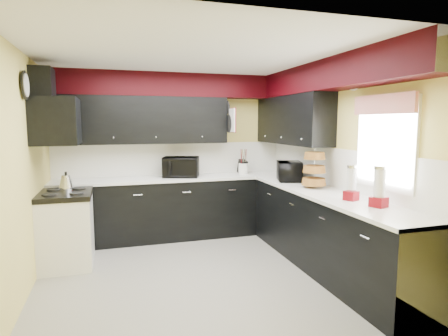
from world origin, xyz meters
name	(u,v)px	position (x,y,z in m)	size (l,w,h in m)	color
ground	(199,274)	(0.00, 0.00, 0.00)	(3.60, 3.60, 0.00)	gray
wall_back	(173,155)	(0.00, 1.80, 1.25)	(3.60, 0.06, 2.50)	#E0C666
wall_right	(336,163)	(1.80, 0.00, 1.25)	(0.06, 3.60, 2.50)	#E0C666
wall_left	(22,174)	(-1.80, 0.00, 1.25)	(0.06, 3.60, 2.50)	#E0C666
ceiling	(197,55)	(0.00, 0.00, 2.50)	(3.60, 3.60, 0.06)	white
cab_back	(177,208)	(0.00, 1.50, 0.45)	(3.60, 0.60, 0.90)	black
cab_right	(326,233)	(1.50, -0.30, 0.45)	(0.60, 3.00, 0.90)	black
counter_back	(176,178)	(0.00, 1.50, 0.92)	(3.62, 0.64, 0.04)	white
counter_right	(327,194)	(1.50, -0.30, 0.92)	(0.64, 3.02, 0.04)	white
splash_back	(173,159)	(0.00, 1.79, 1.19)	(3.60, 0.02, 0.50)	white
splash_right	(335,168)	(1.79, 0.00, 1.19)	(0.02, 3.60, 0.50)	white
upper_back	(141,120)	(-0.50, 1.62, 1.80)	(2.60, 0.35, 0.70)	black
upper_right	(292,120)	(1.62, 0.90, 1.80)	(0.35, 1.80, 0.70)	black
soffit_back	(174,85)	(0.00, 1.62, 2.33)	(3.60, 0.36, 0.35)	black
soffit_right	(335,75)	(1.62, -0.18, 2.33)	(0.36, 3.24, 0.35)	black
stove	(67,231)	(-1.50, 0.75, 0.43)	(0.60, 0.75, 0.86)	white
cooktop	(65,195)	(-1.50, 0.75, 0.89)	(0.62, 0.77, 0.06)	black
hood	(56,121)	(-1.55, 0.75, 1.78)	(0.50, 0.78, 0.55)	black
hood_duct	(42,85)	(-1.68, 0.75, 2.20)	(0.24, 0.40, 0.40)	black
window	(386,143)	(1.79, -0.90, 1.55)	(0.03, 0.86, 0.96)	white
valance	(383,104)	(1.73, -0.90, 1.95)	(0.04, 0.88, 0.20)	red
pan_top	(227,107)	(0.82, 1.55, 2.00)	(0.03, 0.22, 0.40)	black
pan_mid	(229,124)	(0.82, 1.42, 1.75)	(0.03, 0.28, 0.46)	black
pan_low	(224,125)	(0.82, 1.68, 1.72)	(0.03, 0.24, 0.42)	black
cut_board	(232,120)	(0.83, 1.30, 1.80)	(0.03, 0.26, 0.35)	white
baskets	(314,169)	(1.52, 0.05, 1.18)	(0.27, 0.27, 0.50)	brown
clock	(25,85)	(-1.77, 0.25, 2.15)	(0.03, 0.30, 0.30)	black
deco_plate	(354,80)	(1.77, -0.35, 2.25)	(0.03, 0.24, 0.24)	white
toaster_oven	(181,167)	(0.07, 1.49, 1.09)	(0.52, 0.44, 0.30)	black
microwave	(290,171)	(1.49, 0.67, 1.07)	(0.49, 0.33, 0.27)	black
utensil_crock	(243,169)	(1.10, 1.53, 1.03)	(0.16, 0.16, 0.17)	white
knife_block	(242,167)	(1.10, 1.58, 1.05)	(0.10, 0.14, 0.22)	black
kettle	(66,182)	(-1.51, 1.05, 1.00)	(0.19, 0.19, 0.17)	silver
dispenser_a	(352,185)	(1.50, -0.76, 1.11)	(0.12, 0.12, 0.34)	#6D0600
dispenser_b	(379,188)	(1.56, -1.11, 1.13)	(0.14, 0.14, 0.38)	#5B0B16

